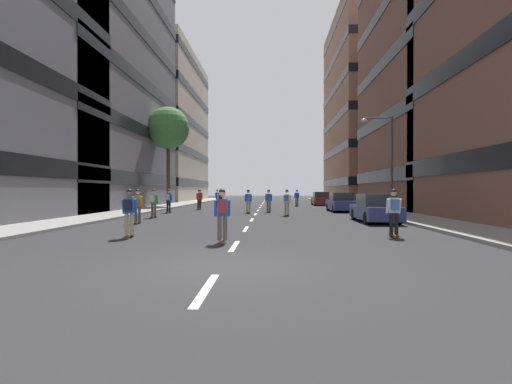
% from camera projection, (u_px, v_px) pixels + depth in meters
% --- Properties ---
extents(ground_plane, '(152.75, 152.75, 0.00)m').
position_uv_depth(ground_plane, '(259.00, 209.00, 33.92)').
color(ground_plane, '#28282B').
extents(sidewalk_left, '(3.06, 70.01, 0.14)m').
position_uv_depth(sidewalk_left, '(167.00, 206.00, 37.49)').
color(sidewalk_left, gray).
rests_on(sidewalk_left, ground_plane).
extents(sidewalk_right, '(3.06, 70.01, 0.14)m').
position_uv_depth(sidewalk_right, '(355.00, 207.00, 36.70)').
color(sidewalk_right, gray).
rests_on(sidewalk_right, ground_plane).
extents(lane_markings, '(0.16, 57.20, 0.01)m').
position_uv_depth(lane_markings, '(259.00, 209.00, 33.96)').
color(lane_markings, silver).
rests_on(lane_markings, ground_plane).
extents(building_left_mid, '(14.41, 23.67, 36.80)m').
position_uv_depth(building_left_mid, '(68.00, 13.00, 35.15)').
color(building_left_mid, slate).
rests_on(building_left_mid, ground_plane).
extents(building_left_far, '(14.41, 22.77, 23.30)m').
position_uv_depth(building_left_far, '(152.00, 128.00, 59.78)').
color(building_left_far, '#BCB29E').
rests_on(building_left_far, ground_plane).
extents(building_right_mid, '(14.41, 16.68, 24.86)m').
position_uv_depth(building_right_mid, '(459.00, 71.00, 33.65)').
color(building_right_mid, brown).
rests_on(building_right_mid, ground_plane).
extents(building_right_far, '(14.41, 22.73, 29.02)m').
position_uv_depth(building_right_far, '(380.00, 108.00, 58.23)').
color(building_right_far, '#9E6B51').
rests_on(building_right_far, ground_plane).
extents(parked_car_near, '(1.82, 4.40, 1.52)m').
position_uv_depth(parked_car_near, '(341.00, 203.00, 29.81)').
color(parked_car_near, navy).
rests_on(parked_car_near, ground_plane).
extents(parked_car_mid, '(1.82, 4.40, 1.52)m').
position_uv_depth(parked_car_mid, '(375.00, 209.00, 19.97)').
color(parked_car_mid, navy).
rests_on(parked_car_mid, ground_plane).
extents(parked_car_far, '(1.82, 4.40, 1.52)m').
position_uv_depth(parked_car_far, '(321.00, 199.00, 42.01)').
color(parked_car_far, maroon).
rests_on(parked_car_far, ground_plane).
extents(street_tree_near, '(4.29, 4.29, 10.10)m').
position_uv_depth(street_tree_near, '(168.00, 128.00, 38.01)').
color(street_tree_near, '#4C3823').
rests_on(street_tree_near, sidewalk_left).
extents(streetlamp_right, '(2.13, 0.30, 6.50)m').
position_uv_depth(streetlamp_right, '(386.00, 154.00, 24.68)').
color(streetlamp_right, '#3F3F44').
rests_on(streetlamp_right, sidewalk_right).
extents(skater_0, '(0.56, 0.92, 1.78)m').
position_uv_depth(skater_0, '(269.00, 200.00, 28.60)').
color(skater_0, brown).
rests_on(skater_0, ground_plane).
extents(skater_1, '(0.55, 0.92, 1.78)m').
position_uv_depth(skater_1, '(199.00, 198.00, 32.43)').
color(skater_1, brown).
rests_on(skater_1, ground_plane).
extents(skater_2, '(0.55, 0.92, 1.78)m').
position_uv_depth(skater_2, '(154.00, 202.00, 22.93)').
color(skater_2, brown).
rests_on(skater_2, ground_plane).
extents(skater_3, '(0.55, 0.92, 1.78)m').
position_uv_depth(skater_3, '(129.00, 210.00, 13.44)').
color(skater_3, brown).
rests_on(skater_3, ground_plane).
extents(skater_4, '(0.57, 0.92, 1.78)m').
position_uv_depth(skater_4, '(287.00, 201.00, 24.70)').
color(skater_4, brown).
rests_on(skater_4, ground_plane).
extents(skater_5, '(0.54, 0.91, 1.78)m').
position_uv_depth(skater_5, '(394.00, 210.00, 13.63)').
color(skater_5, brown).
rests_on(skater_5, ground_plane).
extents(skater_6, '(0.55, 0.92, 1.78)m').
position_uv_depth(skater_6, '(168.00, 199.00, 27.88)').
color(skater_6, brown).
rests_on(skater_6, ground_plane).
extents(skater_7, '(0.55, 0.91, 1.78)m').
position_uv_depth(skater_7, '(137.00, 204.00, 18.89)').
color(skater_7, brown).
rests_on(skater_7, ground_plane).
extents(skater_8, '(0.56, 0.92, 1.78)m').
position_uv_depth(skater_8, '(222.00, 212.00, 12.09)').
color(skater_8, brown).
rests_on(skater_8, ground_plane).
extents(skater_9, '(0.56, 0.92, 1.78)m').
position_uv_depth(skater_9, '(297.00, 197.00, 39.30)').
color(skater_9, brown).
rests_on(skater_9, ground_plane).
extents(skater_10, '(0.57, 0.92, 1.78)m').
position_uv_depth(skater_10, '(217.00, 197.00, 41.69)').
color(skater_10, brown).
rests_on(skater_10, ground_plane).
extents(skater_11, '(0.56, 0.92, 1.78)m').
position_uv_depth(skater_11, '(200.00, 196.00, 41.89)').
color(skater_11, brown).
rests_on(skater_11, ground_plane).
extents(skater_12, '(0.57, 0.92, 1.78)m').
position_uv_depth(skater_12, '(220.00, 199.00, 28.62)').
color(skater_12, brown).
rests_on(skater_12, ground_plane).
extents(skater_13, '(0.57, 0.92, 1.78)m').
position_uv_depth(skater_13, '(248.00, 200.00, 27.46)').
color(skater_13, brown).
rests_on(skater_13, ground_plane).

